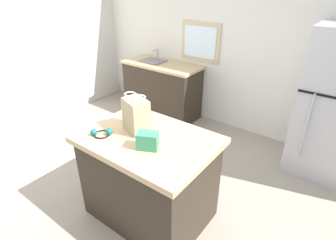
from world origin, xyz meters
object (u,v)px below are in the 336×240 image
(shopping_bag, at_px, (136,115))
(ear_defenders, at_px, (102,133))
(kitchen_island, at_px, (149,177))
(bottle, at_px, (144,111))
(small_box, at_px, (148,141))

(shopping_bag, xyz_separation_m, ear_defenders, (-0.20, -0.26, -0.14))
(kitchen_island, height_order, shopping_bag, shopping_bag)
(kitchen_island, relative_size, shopping_bag, 3.35)
(kitchen_island, xyz_separation_m, bottle, (-0.28, 0.26, 0.54))
(shopping_bag, xyz_separation_m, small_box, (0.28, -0.16, -0.09))
(ear_defenders, bearing_deg, shopping_bag, 52.59)
(ear_defenders, bearing_deg, small_box, 10.92)
(kitchen_island, height_order, ear_defenders, ear_defenders)
(bottle, xyz_separation_m, ear_defenders, (-0.09, -0.48, -0.06))
(small_box, bearing_deg, ear_defenders, -169.08)
(small_box, relative_size, ear_defenders, 0.82)
(small_box, bearing_deg, kitchen_island, 131.49)
(kitchen_island, xyz_separation_m, shopping_bag, (-0.17, 0.04, 0.61))
(kitchen_island, relative_size, ear_defenders, 5.65)
(kitchen_island, height_order, small_box, small_box)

